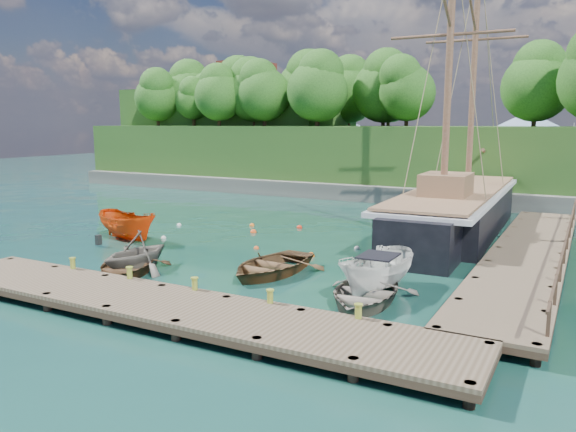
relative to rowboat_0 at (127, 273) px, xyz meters
name	(u,v)px	position (x,y,z in m)	size (l,w,h in m)	color
ground	(231,267)	(3.23, 3.00, 0.00)	(160.00, 160.00, 0.00)	#113527
dock_near	(168,306)	(5.23, -3.50, 0.43)	(20.00, 3.20, 1.10)	brown
dock_east	(529,254)	(14.73, 10.00, 0.43)	(3.20, 24.00, 1.10)	brown
bollard_0	(74,283)	(-0.77, -2.10, 0.00)	(0.26, 0.26, 0.45)	olive
bollard_1	(131,294)	(2.23, -2.10, 0.00)	(0.26, 0.26, 0.45)	olive
bollard_2	(195,307)	(5.23, -2.10, 0.00)	(0.26, 0.26, 0.45)	olive
bollard_3	(270,321)	(8.23, -2.10, 0.00)	(0.26, 0.26, 0.45)	olive
bollard_4	(358,338)	(11.23, -2.10, 0.00)	(0.26, 0.26, 0.45)	olive
rowboat_0	(127,273)	(0.00, 0.00, 0.00)	(3.15, 4.40, 0.91)	#4D321D
rowboat_1	(137,271)	(0.03, 0.56, 0.00)	(3.04, 3.53, 1.86)	#6D665B
rowboat_2	(271,274)	(5.39, 2.83, 0.00)	(3.45, 4.83, 1.00)	brown
rowboat_3	(364,303)	(10.23, 1.08, 0.00)	(3.35, 4.69, 0.97)	slate
motorboat_orange	(128,240)	(-4.97, 5.22, 0.00)	(1.74, 4.64, 1.79)	#CB3F09
cabin_boat_white	(377,293)	(10.23, 2.44, 0.00)	(1.70, 4.52, 1.75)	silver
schooner	(455,214)	(10.19, 15.90, 1.07)	(5.25, 26.57, 19.31)	black
mooring_buoy_0	(164,238)	(-3.50, 6.38, 0.00)	(0.28, 0.28, 0.28)	silver
mooring_buoy_1	(253,233)	(-0.05, 10.18, 0.00)	(0.36, 0.36, 0.36)	#F75017
mooring_buoy_2	(256,249)	(2.34, 6.62, 0.00)	(0.28, 0.28, 0.28)	#DB511C
mooring_buoy_3	(357,249)	(6.84, 8.99, 0.00)	(0.29, 0.29, 0.29)	silver
mooring_buoy_4	(252,226)	(-1.25, 11.94, 0.00)	(0.31, 0.31, 0.31)	orange
mooring_buoy_5	(299,228)	(1.65, 12.71, 0.00)	(0.34, 0.34, 0.34)	red
mooring_buoy_6	(179,226)	(-5.29, 9.90, 0.00)	(0.28, 0.28, 0.28)	white
mooring_buoy_7	(311,256)	(5.48, 6.48, 0.00)	(0.36, 0.36, 0.36)	#E85B0E
headland	(298,131)	(-9.65, 34.37, 5.54)	(51.00, 19.31, 12.90)	#474744
distant_ridge	(522,136)	(7.53, 73.00, 4.35)	(117.00, 40.00, 10.00)	#728CA5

